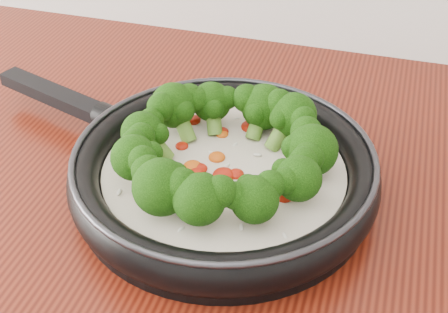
% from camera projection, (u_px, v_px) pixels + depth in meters
% --- Properties ---
extents(skillet, '(0.55, 0.42, 0.10)m').
position_uv_depth(skillet, '(222.00, 166.00, 0.65)').
color(skillet, black).
rests_on(skillet, counter).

